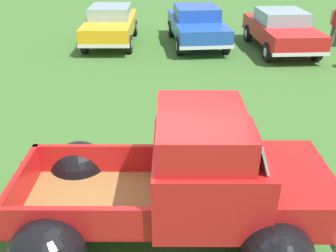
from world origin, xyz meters
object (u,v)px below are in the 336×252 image
Objects in this scene: vintage_pickup_truck at (188,189)px; show_car_0 at (111,23)px; show_car_1 at (197,24)px; show_car_2 at (281,29)px.

vintage_pickup_truck is 1.12× the size of show_car_0.
show_car_2 is at bearing 69.34° from show_car_1.
vintage_pickup_truck reaches higher than show_car_0.
show_car_2 is (6.45, -0.42, 0.00)m from show_car_0.
show_car_0 is 0.95× the size of show_car_1.
vintage_pickup_truck is 10.29m from show_car_2.
show_car_1 is (3.34, 0.14, 0.00)m from show_car_0.
show_car_0 and show_car_2 have the same top height.
show_car_0 is at bearing -97.94° from show_car_1.
show_car_0 is at bearing 103.65° from vintage_pickup_truck.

